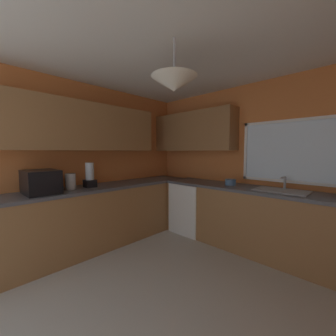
{
  "coord_description": "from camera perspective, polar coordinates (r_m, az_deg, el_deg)",
  "views": [
    {
      "loc": [
        1.37,
        -1.48,
        1.43
      ],
      "look_at": [
        -0.75,
        0.68,
        1.19
      ],
      "focal_mm": 22.19,
      "sensor_mm": 36.0,
      "label": 1
    }
  ],
  "objects": [
    {
      "name": "ground_plane",
      "position": [
        2.47,
        1.57,
        -30.83
      ],
      "size": [
        8.16,
        8.16,
        0.0
      ],
      "primitive_type": "plane",
      "color": "#B7B2A8"
    },
    {
      "name": "room_shell",
      "position": [
        2.62,
        2.35,
        10.58
      ],
      "size": [
        3.83,
        3.69,
        2.55
      ],
      "color": "#D17238",
      "rests_on": "ground_plane"
    },
    {
      "name": "counter_run_left",
      "position": [
        3.41,
        -18.32,
        -12.31
      ],
      "size": [
        0.65,
        3.3,
        0.91
      ],
      "color": "olive",
      "rests_on": "ground_plane"
    },
    {
      "name": "counter_run_back",
      "position": [
        3.32,
        22.49,
        -12.87
      ],
      "size": [
        2.92,
        0.65,
        0.91
      ],
      "color": "olive",
      "rests_on": "ground_plane"
    },
    {
      "name": "dishwasher",
      "position": [
        3.83,
        6.65,
        -10.63
      ],
      "size": [
        0.6,
        0.6,
        0.87
      ],
      "primitive_type": "cube",
      "color": "white",
      "rests_on": "ground_plane"
    },
    {
      "name": "microwave",
      "position": [
        3.02,
        -31.56,
        -3.24
      ],
      "size": [
        0.48,
        0.36,
        0.29
      ],
      "primitive_type": "cube",
      "color": "black",
      "rests_on": "counter_run_left"
    },
    {
      "name": "kettle",
      "position": [
        3.11,
        -25.22,
        -3.44
      ],
      "size": [
        0.13,
        0.13,
        0.22
      ],
      "primitive_type": "cylinder",
      "color": "#B7B7BC",
      "rests_on": "counter_run_left"
    },
    {
      "name": "sink_assembly",
      "position": [
        3.12,
        28.63,
        -5.41
      ],
      "size": [
        0.63,
        0.4,
        0.19
      ],
      "color": "#9EA0A5",
      "rests_on": "counter_run_back"
    },
    {
      "name": "bowl",
      "position": [
        3.37,
        16.77,
        -3.76
      ],
      "size": [
        0.16,
        0.16,
        0.09
      ],
      "primitive_type": "cylinder",
      "color": "#4C7099",
      "rests_on": "counter_run_back"
    },
    {
      "name": "blender_appliance",
      "position": [
        3.23,
        -20.67,
        -2.11
      ],
      "size": [
        0.15,
        0.15,
        0.36
      ],
      "color": "black",
      "rests_on": "counter_run_left"
    }
  ]
}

